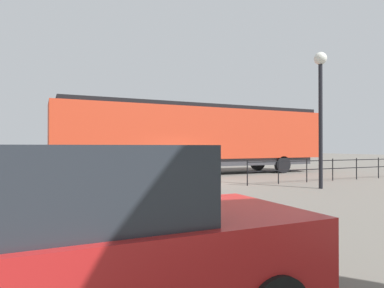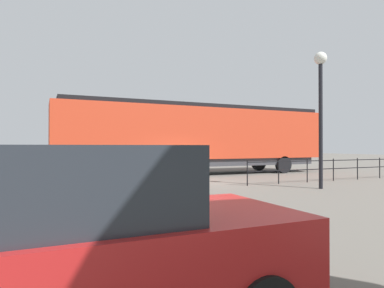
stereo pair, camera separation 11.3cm
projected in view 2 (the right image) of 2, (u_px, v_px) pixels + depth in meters
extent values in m
plane|color=#666059|center=(197.00, 182.00, 16.19)|extent=(120.00, 120.00, 0.00)
cube|color=red|center=(199.00, 134.00, 20.64)|extent=(3.01, 17.06, 3.03)
cube|color=black|center=(292.00, 142.00, 23.65)|extent=(2.89, 2.33, 2.12)
cube|color=black|center=(199.00, 108.00, 20.65)|extent=(2.71, 16.37, 0.24)
cube|color=#38383D|center=(199.00, 162.00, 20.62)|extent=(2.71, 15.69, 0.45)
cylinder|color=black|center=(259.00, 163.00, 24.10)|extent=(0.30, 1.10, 1.10)
cylinder|color=black|center=(283.00, 165.00, 21.63)|extent=(0.30, 1.10, 1.10)
cylinder|color=black|center=(105.00, 167.00, 19.62)|extent=(0.30, 1.10, 1.10)
cylinder|color=black|center=(114.00, 169.00, 17.15)|extent=(0.30, 1.10, 1.10)
cube|color=red|center=(69.00, 262.00, 3.00)|extent=(1.78, 4.45, 0.74)
cube|color=#262B33|center=(42.00, 184.00, 2.91)|extent=(1.57, 2.49, 0.68)
cylinder|color=black|center=(186.00, 254.00, 4.37)|extent=(0.22, 0.64, 0.64)
cylinder|color=black|center=(321.00, 125.00, 13.65)|extent=(0.16, 0.16, 5.20)
sphere|color=silver|center=(320.00, 58.00, 13.67)|extent=(0.52, 0.52, 0.52)
cube|color=black|center=(333.00, 160.00, 16.75)|extent=(0.04, 10.28, 0.04)
cube|color=black|center=(333.00, 169.00, 16.75)|extent=(0.04, 10.28, 0.04)
cylinder|color=black|center=(247.00, 173.00, 14.64)|extent=(0.05, 0.05, 1.12)
cylinder|color=black|center=(279.00, 172.00, 15.34)|extent=(0.05, 0.05, 1.12)
cylinder|color=black|center=(307.00, 171.00, 16.04)|extent=(0.05, 0.05, 1.12)
cylinder|color=black|center=(333.00, 170.00, 16.75)|extent=(0.05, 0.05, 1.12)
cylinder|color=black|center=(357.00, 169.00, 17.45)|extent=(0.05, 0.05, 1.12)
cylinder|color=black|center=(380.00, 168.00, 18.15)|extent=(0.05, 0.05, 1.12)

